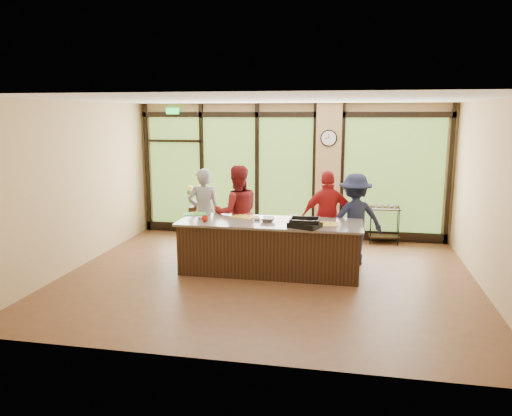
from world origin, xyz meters
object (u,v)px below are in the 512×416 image
at_px(cook_right, 354,219).
at_px(roasting_pan, 305,225).
at_px(bar_cart, 385,220).
at_px(cook_left, 204,212).
at_px(flower_stand, 198,222).
at_px(island_base, 270,248).

xyz_separation_m(cook_right, roasting_pan, (-0.81, -1.17, 0.11)).
relative_size(cook_right, bar_cart, 1.96).
relative_size(cook_left, flower_stand, 2.47).
relative_size(island_base, bar_cart, 3.58).
bearing_deg(cook_left, flower_stand, -84.92).
height_order(cook_left, bar_cart, cook_left).
distance_m(cook_left, flower_stand, 1.64).
bearing_deg(cook_left, bar_cart, -172.41).
xyz_separation_m(cook_right, bar_cart, (0.65, 1.62, -0.33)).
relative_size(island_base, flower_stand, 4.40).
distance_m(cook_left, cook_right, 2.90).
xyz_separation_m(cook_left, roasting_pan, (2.09, -1.14, 0.09)).
bearing_deg(cook_right, bar_cart, -130.14).
height_order(cook_left, roasting_pan, cook_left).
bearing_deg(roasting_pan, cook_right, 77.78).
height_order(roasting_pan, flower_stand, roasting_pan).
relative_size(cook_right, flower_stand, 2.41).
xyz_separation_m(island_base, cook_right, (1.45, 0.83, 0.41)).
bearing_deg(island_base, flower_stand, 132.40).
xyz_separation_m(roasting_pan, bar_cart, (1.46, 2.79, -0.44)).
distance_m(cook_right, bar_cart, 1.78).
bearing_deg(cook_right, cook_left, -17.87).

